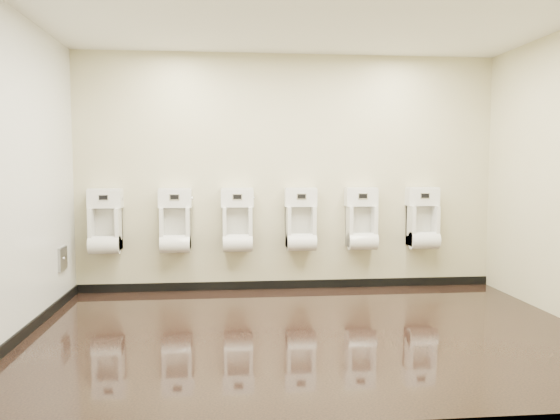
# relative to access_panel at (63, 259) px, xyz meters

# --- Properties ---
(ground) EXTENTS (5.00, 3.50, 0.00)m
(ground) POSITION_rel_access_panel_xyz_m (2.48, -1.20, -0.50)
(ground) COLOR black
(ground) RESTS_ON ground
(ceiling) EXTENTS (5.00, 3.50, 0.00)m
(ceiling) POSITION_rel_access_panel_xyz_m (2.48, -1.20, 2.30)
(ceiling) COLOR white
(back_wall) EXTENTS (5.00, 0.02, 2.80)m
(back_wall) POSITION_rel_access_panel_xyz_m (2.48, 0.55, 0.90)
(back_wall) COLOR beige
(back_wall) RESTS_ON ground
(front_wall) EXTENTS (5.00, 0.02, 2.80)m
(front_wall) POSITION_rel_access_panel_xyz_m (2.48, -2.95, 0.90)
(front_wall) COLOR beige
(front_wall) RESTS_ON ground
(left_wall) EXTENTS (0.02, 3.50, 2.80)m
(left_wall) POSITION_rel_access_panel_xyz_m (-0.02, -1.20, 0.90)
(left_wall) COLOR beige
(left_wall) RESTS_ON ground
(tile_overlay_left) EXTENTS (0.01, 3.50, 2.80)m
(tile_overlay_left) POSITION_rel_access_panel_xyz_m (-0.01, -1.20, 0.90)
(tile_overlay_left) COLOR white
(tile_overlay_left) RESTS_ON ground
(skirting_back) EXTENTS (5.00, 0.02, 0.10)m
(skirting_back) POSITION_rel_access_panel_xyz_m (2.48, 0.54, -0.45)
(skirting_back) COLOR black
(skirting_back) RESTS_ON ground
(skirting_left) EXTENTS (0.02, 3.50, 0.10)m
(skirting_left) POSITION_rel_access_panel_xyz_m (-0.01, -1.20, -0.45)
(skirting_left) COLOR black
(skirting_left) RESTS_ON ground
(access_panel) EXTENTS (0.04, 0.25, 0.25)m
(access_panel) POSITION_rel_access_panel_xyz_m (0.00, 0.00, 0.00)
(access_panel) COLOR #9E9EA3
(access_panel) RESTS_ON left_wall
(urinal_0) EXTENTS (0.39, 0.29, 0.73)m
(urinal_0) POSITION_rel_access_panel_xyz_m (0.36, 0.42, 0.30)
(urinal_0) COLOR white
(urinal_0) RESTS_ON back_wall
(urinal_1) EXTENTS (0.39, 0.29, 0.73)m
(urinal_1) POSITION_rel_access_panel_xyz_m (1.15, 0.42, 0.30)
(urinal_1) COLOR white
(urinal_1) RESTS_ON back_wall
(urinal_2) EXTENTS (0.39, 0.29, 0.73)m
(urinal_2) POSITION_rel_access_panel_xyz_m (1.87, 0.42, 0.30)
(urinal_2) COLOR white
(urinal_2) RESTS_ON back_wall
(urinal_3) EXTENTS (0.39, 0.29, 0.73)m
(urinal_3) POSITION_rel_access_panel_xyz_m (2.61, 0.42, 0.30)
(urinal_3) COLOR white
(urinal_3) RESTS_ON back_wall
(urinal_4) EXTENTS (0.39, 0.29, 0.73)m
(urinal_4) POSITION_rel_access_panel_xyz_m (3.35, 0.42, 0.30)
(urinal_4) COLOR white
(urinal_4) RESTS_ON back_wall
(urinal_5) EXTENTS (0.39, 0.29, 0.73)m
(urinal_5) POSITION_rel_access_panel_xyz_m (4.10, 0.42, 0.30)
(urinal_5) COLOR white
(urinal_5) RESTS_ON back_wall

